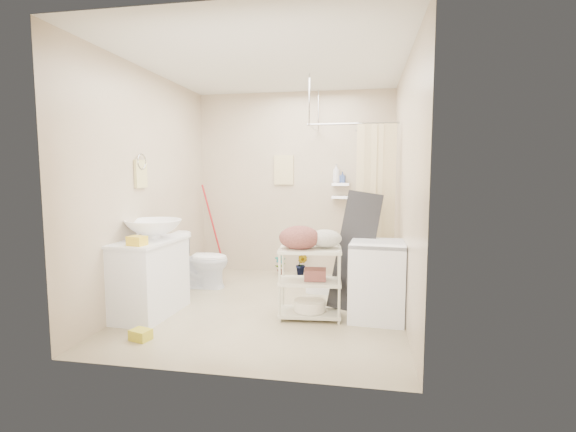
{
  "coord_description": "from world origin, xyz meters",
  "views": [
    {
      "loc": [
        0.99,
        -4.35,
        1.47
      ],
      "look_at": [
        0.15,
        0.25,
        0.97
      ],
      "focal_mm": 26.0,
      "sensor_mm": 36.0,
      "label": 1
    }
  ],
  "objects_px": {
    "vanity": "(150,277)",
    "washing_machine": "(377,280)",
    "toilet": "(201,260)",
    "laundry_rack": "(310,276)"
  },
  "relations": [
    {
      "from": "vanity",
      "to": "washing_machine",
      "type": "relative_size",
      "value": 1.14
    },
    {
      "from": "vanity",
      "to": "washing_machine",
      "type": "height_order",
      "value": "same"
    },
    {
      "from": "vanity",
      "to": "toilet",
      "type": "xyz_separation_m",
      "value": [
        0.12,
        1.07,
        -0.04
      ]
    },
    {
      "from": "washing_machine",
      "to": "laundry_rack",
      "type": "xyz_separation_m",
      "value": [
        -0.67,
        -0.1,
        0.04
      ]
    },
    {
      "from": "toilet",
      "to": "laundry_rack",
      "type": "height_order",
      "value": "laundry_rack"
    },
    {
      "from": "laundry_rack",
      "to": "washing_machine",
      "type": "bearing_deg",
      "value": 3.94
    },
    {
      "from": "vanity",
      "to": "laundry_rack",
      "type": "distance_m",
      "value": 1.65
    },
    {
      "from": "washing_machine",
      "to": "toilet",
      "type": "bearing_deg",
      "value": 164.45
    },
    {
      "from": "toilet",
      "to": "washing_machine",
      "type": "xyz_separation_m",
      "value": [
        2.18,
        -0.77,
        0.04
      ]
    },
    {
      "from": "toilet",
      "to": "washing_machine",
      "type": "height_order",
      "value": "washing_machine"
    }
  ]
}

